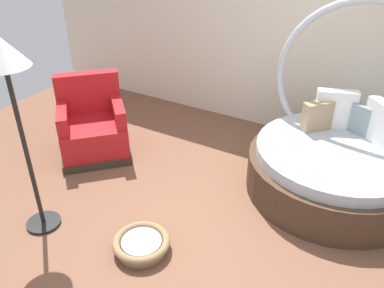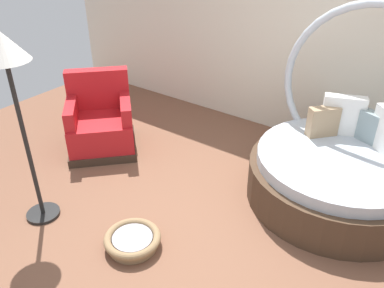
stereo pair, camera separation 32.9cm
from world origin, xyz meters
TOP-DOWN VIEW (x-y plane):
  - ground_plane at (0.00, 0.00)m, footprint 8.00×8.00m
  - back_wall at (0.00, 2.34)m, footprint 8.00×0.12m
  - round_daybed at (0.83, 1.29)m, footprint 1.78×1.78m
  - red_armchair at (-1.90, 0.55)m, footprint 1.13×1.13m
  - pet_basket at (-0.39, -0.52)m, footprint 0.51×0.51m
  - floor_lamp at (-1.41, -0.73)m, footprint 0.40×0.40m

SIDE VIEW (x-z plane):
  - ground_plane at x=0.00m, z-range -0.02..0.00m
  - pet_basket at x=-0.39m, z-range 0.01..0.14m
  - red_armchair at x=-1.90m, z-range -0.14..0.80m
  - round_daybed at x=0.83m, z-range -0.59..1.34m
  - back_wall at x=0.00m, z-range 0.00..2.73m
  - floor_lamp at x=-1.41m, z-range 0.62..2.44m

